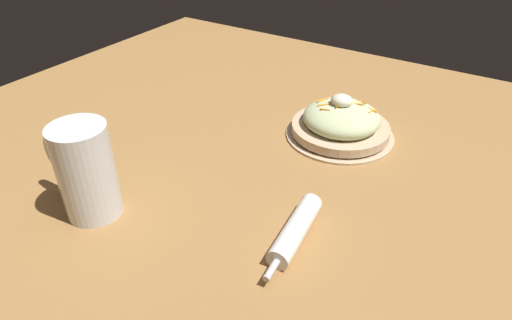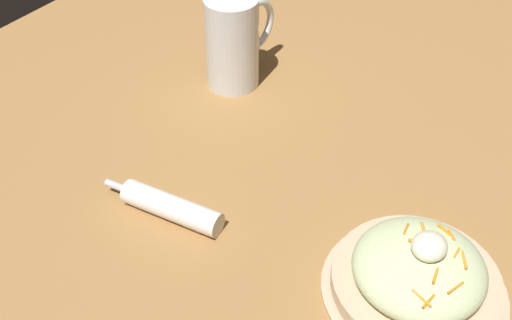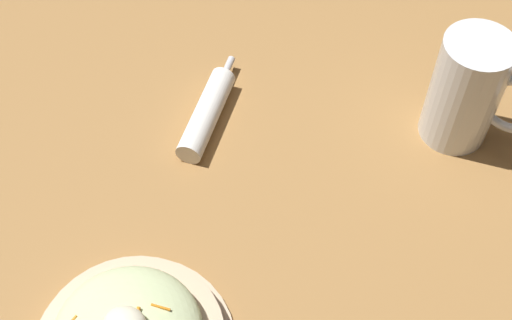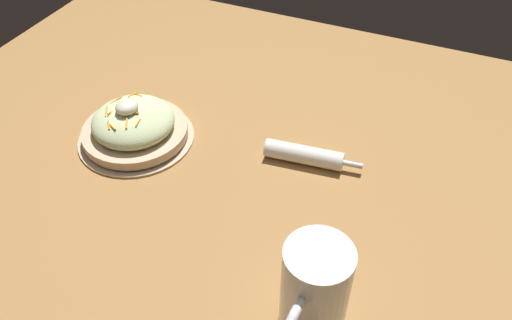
# 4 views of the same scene
# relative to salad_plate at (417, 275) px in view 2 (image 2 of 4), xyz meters

# --- Properties ---
(ground_plane) EXTENTS (1.43, 1.43, 0.00)m
(ground_plane) POSITION_rel_salad_plate_xyz_m (0.12, 0.22, -0.03)
(ground_plane) COLOR #9E703D
(salad_plate) EXTENTS (0.22, 0.22, 0.09)m
(salad_plate) POSITION_rel_salad_plate_xyz_m (0.00, 0.00, 0.00)
(salad_plate) COLOR #D1B28E
(salad_plate) RESTS_ON ground_plane
(beer_mug) EXTENTS (0.16, 0.09, 0.16)m
(beer_mug) POSITION_rel_salad_plate_xyz_m (0.24, 0.44, 0.04)
(beer_mug) COLOR white
(beer_mug) RESTS_ON ground_plane
(napkin_roll) EXTENTS (0.05, 0.18, 0.03)m
(napkin_roll) POSITION_rel_salad_plate_xyz_m (-0.07, 0.32, -0.01)
(napkin_roll) COLOR white
(napkin_roll) RESTS_ON ground_plane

